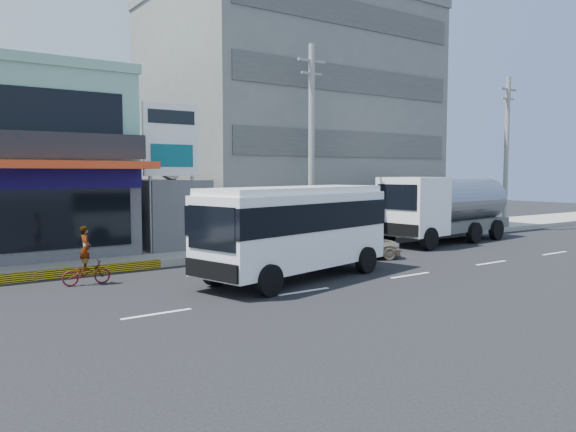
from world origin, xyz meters
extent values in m
plane|color=black|center=(0.00, 0.00, 0.00)|extent=(120.00, 120.00, 0.00)
cube|color=gray|center=(5.00, 9.50, 0.15)|extent=(70.00, 5.00, 0.30)
cube|color=slate|center=(10.00, 15.00, 7.00)|extent=(16.00, 12.00, 14.00)
cube|color=#49484E|center=(0.00, 12.00, 1.75)|extent=(3.00, 6.00, 3.50)
cylinder|color=slate|center=(0.00, 11.00, 3.58)|extent=(1.50, 1.50, 0.15)
cylinder|color=gray|center=(-1.50, 9.20, 3.25)|extent=(0.16, 0.16, 6.50)
cylinder|color=gray|center=(0.50, 9.20, 3.25)|extent=(0.16, 0.16, 6.50)
cube|color=white|center=(-0.50, 9.20, 5.30)|extent=(2.60, 0.18, 3.20)
cylinder|color=#999993|center=(6.00, 7.40, 5.00)|extent=(0.30, 0.30, 10.00)
cube|color=#999993|center=(6.00, 7.40, 9.20)|extent=(1.60, 0.12, 0.12)
cube|color=#999993|center=(6.00, 7.40, 8.60)|extent=(1.20, 0.10, 0.10)
cylinder|color=#999993|center=(22.00, 7.40, 5.00)|extent=(0.30, 0.30, 10.00)
cube|color=#999993|center=(22.00, 7.40, 9.20)|extent=(1.60, 0.12, 0.12)
cube|color=#999993|center=(22.00, 7.40, 8.60)|extent=(1.20, 0.10, 0.10)
cube|color=white|center=(1.03, 1.89, 1.81)|extent=(8.27, 4.27, 2.60)
cube|color=black|center=(1.03, 1.89, 2.32)|extent=(8.34, 4.33, 0.96)
cube|color=white|center=(1.03, 1.89, 3.22)|extent=(8.00, 3.99, 0.23)
cylinder|color=black|center=(-1.31, 0.05, 0.51)|extent=(1.06, 0.55, 1.02)
cylinder|color=black|center=(-1.89, 2.47, 0.51)|extent=(1.06, 0.55, 1.02)
cylinder|color=black|center=(3.96, 1.31, 0.51)|extent=(1.06, 0.55, 1.02)
cylinder|color=black|center=(3.38, 3.73, 0.51)|extent=(1.06, 0.55, 1.02)
imported|color=beige|center=(5.90, 4.17, 0.71)|extent=(4.51, 2.95, 1.43)
cube|color=white|center=(11.18, 5.51, 2.12)|extent=(3.04, 3.04, 2.98)
cube|color=#595956|center=(14.37, 5.87, 0.92)|extent=(9.39, 3.54, 0.57)
cylinder|color=gray|center=(15.51, 6.00, 2.29)|extent=(6.65, 3.12, 2.41)
cylinder|color=black|center=(10.87, 4.15, 0.57)|extent=(1.18, 0.47, 1.15)
cylinder|color=black|center=(10.58, 6.77, 0.57)|extent=(1.18, 0.47, 1.15)
cylinder|color=black|center=(15.09, 4.63, 0.57)|extent=(1.18, 0.47, 1.15)
cylinder|color=black|center=(14.79, 7.25, 0.57)|extent=(1.18, 0.47, 1.15)
cylinder|color=black|center=(17.48, 4.90, 0.57)|extent=(1.18, 0.47, 1.15)
cylinder|color=black|center=(17.18, 7.52, 0.57)|extent=(1.18, 0.47, 1.15)
imported|color=#520B11|center=(-5.43, 5.18, 0.42)|extent=(1.62, 0.68, 0.83)
imported|color=#66594C|center=(-5.43, 5.18, 1.27)|extent=(0.41, 0.58, 1.53)
camera|label=1|loc=(-10.75, -14.32, 3.84)|focal=35.00mm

